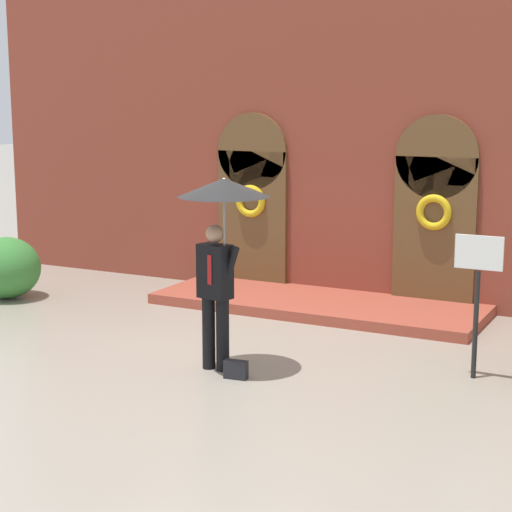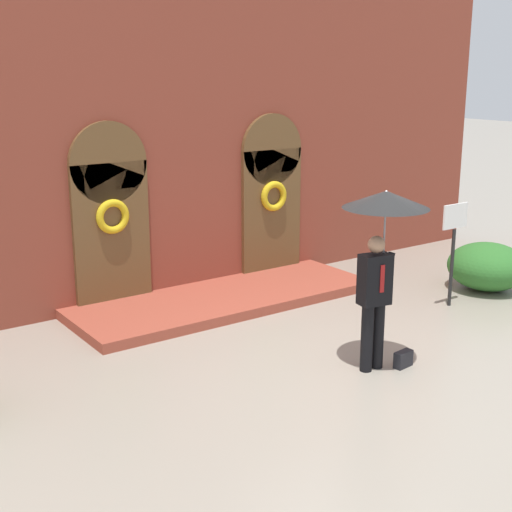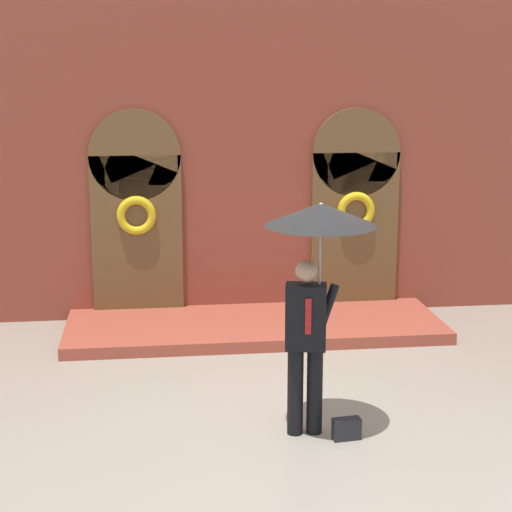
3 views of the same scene
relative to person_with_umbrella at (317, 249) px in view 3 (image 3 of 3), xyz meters
The scene contains 4 objects.
ground_plane 1.95m from the person_with_umbrella, 121.47° to the left, with size 80.00×80.00×0.00m, color gray.
building_facade 4.54m from the person_with_umbrella, 92.50° to the left, with size 14.00×2.30×5.60m.
person_with_umbrella is the anchor object (origin of this frame).
handbag 1.84m from the person_with_umbrella, 34.40° to the right, with size 0.28×0.12×0.22m, color black.
Camera 3 is at (-1.38, -8.27, 3.67)m, focal length 60.00 mm.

